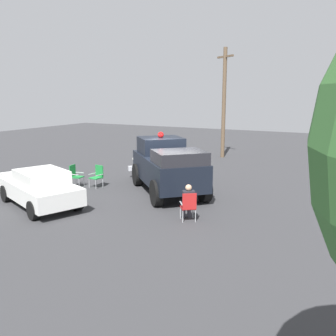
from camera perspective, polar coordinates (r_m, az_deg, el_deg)
ground_plane at (r=15.88m, az=-0.33°, el=-4.30°), size 60.00×60.00×0.00m
vintage_fire_truck at (r=16.30m, az=-0.24°, el=0.44°), size 5.75×5.74×2.59m
classic_hot_rod at (r=15.19m, az=-19.32°, el=-2.78°), size 3.30×4.73×1.46m
lawn_chair_near_truck at (r=12.62m, az=3.22°, el=-5.70°), size 0.69×0.69×1.02m
lawn_chair_by_car at (r=17.54m, az=-10.82°, el=-1.01°), size 0.56×0.57×1.02m
lawn_chair_spare at (r=17.89m, az=-14.19°, el=-0.91°), size 0.58×0.58×1.02m
spectator_seated at (r=12.71m, az=3.10°, el=-5.07°), size 0.65×0.62×1.29m
utility_pole at (r=25.40m, az=8.64°, el=10.13°), size 1.07×1.46×7.29m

